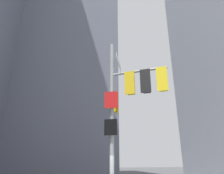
{
  "coord_description": "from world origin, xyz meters",
  "views": [
    {
      "loc": [
        -2.39,
        -9.03,
        2.32
      ],
      "look_at": [
        0.08,
        0.27,
        5.8
      ],
      "focal_mm": 32.47,
      "sensor_mm": 36.0,
      "label": 1
    }
  ],
  "objects": [
    {
      "name": "building_mid_block",
      "position": [
        -3.05,
        20.18,
        19.63
      ],
      "size": [
        14.59,
        14.59,
        39.26
      ],
      "primitive_type": "cube",
      "color": "slate",
      "rests_on": "ground"
    },
    {
      "name": "signal_pole_assembly",
      "position": [
        0.69,
        -0.33,
        5.0
      ],
      "size": [
        2.64,
        3.26,
        8.08
      ],
      "color": "#9EA0A3",
      "rests_on": "ground"
    }
  ]
}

